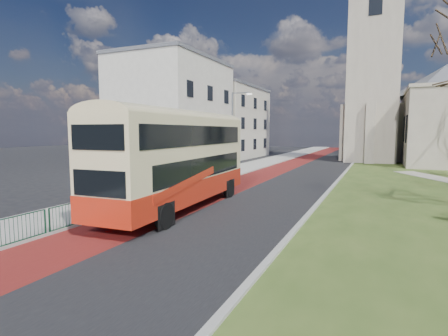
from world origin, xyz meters
The scene contains 12 objects.
ground centered at (0.00, 0.00, 0.00)m, with size 160.00×160.00×0.00m, color black.
road_carriageway centered at (1.50, 20.00, 0.01)m, with size 9.00×120.00×0.01m, color black.
bus_lane centered at (-1.20, 20.00, 0.01)m, with size 3.40×120.00×0.01m, color #591414.
pavement_west centered at (-5.00, 20.00, 0.06)m, with size 4.00×120.00×0.12m, color gray.
kerb_west centered at (-3.00, 20.00, 0.07)m, with size 0.25×120.00×0.13m, color #999993.
kerb_east centered at (6.10, 22.00, 0.07)m, with size 0.25×80.00×0.13m, color #999993.
pedestrian_railing centered at (-2.95, 4.00, 0.55)m, with size 0.07×24.00×1.12m.
gothic_church centered at (12.56, 38.00, 13.13)m, with size 16.38×18.00×40.00m.
street_block_near centered at (-14.00, 22.00, 6.51)m, with size 10.30×14.30×13.00m.
street_block_far centered at (-14.00, 38.00, 5.76)m, with size 10.30×16.30×11.50m.
streetlamp centered at (-4.35, 18.00, 4.59)m, with size 2.13×0.18×8.00m.
bus centered at (-0.65, 1.31, 2.94)m, with size 3.41×12.45×5.16m.
Camera 1 is at (9.21, -14.79, 4.22)m, focal length 28.00 mm.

